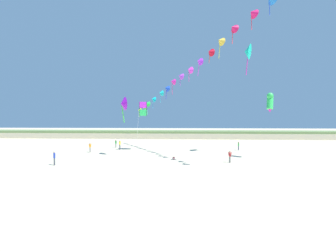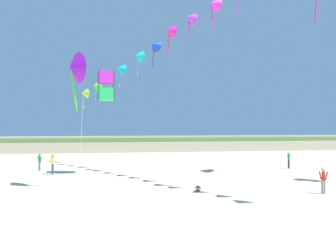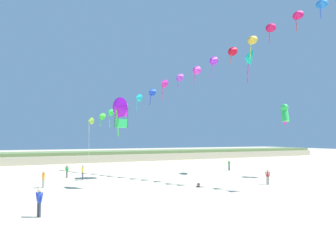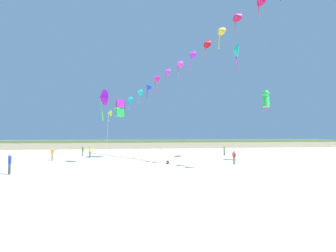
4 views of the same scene
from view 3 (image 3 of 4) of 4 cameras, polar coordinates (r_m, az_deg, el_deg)
ground_plane at (r=19.70m, az=13.13°, el=-17.05°), size 240.00×240.00×0.00m
dune_ridge at (r=61.15m, az=-13.17°, el=-6.35°), size 120.00×9.72×2.20m
person_near_left at (r=35.90m, az=-21.14°, el=-9.04°), size 0.47×0.38×1.53m
person_near_right at (r=33.20m, az=-18.08°, el=-9.38°), size 0.26×0.61×1.76m
person_mid_center at (r=29.40m, az=-25.49°, el=-10.22°), size 0.32×0.56×1.66m
person_far_left at (r=42.24m, az=13.15°, el=-8.21°), size 0.21×0.53×1.53m
person_far_right at (r=18.76m, az=-26.23°, el=-14.37°), size 0.49×0.50×1.76m
person_far_center at (r=30.48m, az=20.87°, el=-10.14°), size 0.45×0.43×1.56m
kite_banner_string at (r=33.71m, az=4.32°, el=11.74°), size 21.39×28.02×19.86m
large_kite_low_lead at (r=37.01m, az=24.08°, el=2.48°), size 1.37×1.62×2.78m
large_kite_mid_trail at (r=40.47m, az=16.94°, el=14.07°), size 2.09×2.70×5.06m
large_kite_high_solo at (r=26.73m, az=-10.94°, el=4.02°), size 1.76×2.14×3.98m
large_kite_outer_drift at (r=33.42m, az=-10.17°, el=1.77°), size 1.43×1.43×2.48m
beach_ball at (r=27.62m, az=6.64°, el=-12.60°), size 0.36×0.36×0.36m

